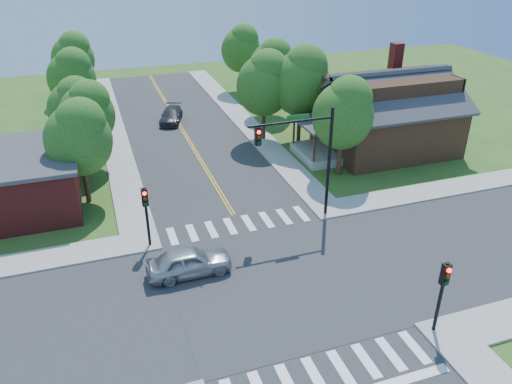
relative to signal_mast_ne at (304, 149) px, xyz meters
name	(u,v)px	position (x,y,z in m)	size (l,w,h in m)	color
ground	(275,284)	(-3.91, -5.59, -4.85)	(100.00, 100.00, 0.00)	#335A1C
road_ns	(275,283)	(-3.91, -5.59, -4.83)	(10.00, 90.00, 0.04)	#2D2D30
road_ew	(275,283)	(-3.91, -5.59, -4.83)	(90.00, 10.00, 0.04)	#2D2D30
intersection_patch	(275,284)	(-3.91, -5.59, -4.85)	(10.20, 10.20, 0.06)	#2D2D30
sidewalk_ne	(379,140)	(11.90, 10.23, -4.78)	(40.00, 40.00, 0.14)	#9E9B93
crosswalk_north	(239,224)	(-3.91, 0.61, -4.80)	(8.85, 2.00, 0.01)	white
crosswalk_south	(328,371)	(-3.91, -11.79, -4.80)	(8.85, 2.00, 0.01)	white
centerline	(275,283)	(-3.91, -5.59, -4.80)	(0.30, 90.00, 0.01)	gold
stop_bar	(399,382)	(-1.41, -13.19, -4.85)	(4.60, 0.45, 0.09)	white
signal_mast_ne	(304,149)	(0.00, 0.00, 0.00)	(5.30, 0.42, 7.20)	black
signal_pole_se	(443,285)	(1.69, -11.21, -2.19)	(0.34, 0.42, 3.80)	black
signal_pole_nw	(146,206)	(-9.51, -0.01, -2.19)	(0.34, 0.42, 3.80)	black
house_ne	(387,110)	(11.19, 8.65, -1.52)	(13.05, 8.80, 7.11)	#341E12
tree_e_a	(344,111)	(5.39, 5.23, 0.08)	(4.42, 4.20, 7.52)	#382314
tree_e_b	(302,79)	(5.26, 12.48, 0.62)	(4.91, 4.67, 8.36)	#382314
tree_e_c	(272,65)	(5.52, 20.12, 0.07)	(4.42, 4.20, 7.52)	#382314
tree_e_d	(242,47)	(5.25, 29.11, 0.06)	(4.41, 4.19, 7.49)	#382314
tree_w_a	(79,136)	(-12.56, 6.87, -0.11)	(4.26, 4.04, 7.24)	#382314
tree_w_b	(75,106)	(-12.72, 14.31, -0.41)	(3.99, 3.79, 6.78)	#382314
tree_w_c	(72,75)	(-12.78, 22.80, -0.07)	(4.30, 4.08, 7.31)	#382314
tree_w_d	(73,56)	(-12.53, 31.01, -0.02)	(4.34, 4.12, 7.37)	#382314
tree_house	(265,82)	(2.47, 13.75, 0.32)	(4.64, 4.41, 7.89)	#382314
tree_bldg	(88,111)	(-11.84, 12.51, -0.35)	(4.04, 3.84, 6.87)	#382314
car_silver	(189,262)	(-7.89, -3.34, -4.09)	(4.50, 1.85, 1.53)	#B6B8BE
car_dgrey	(171,116)	(-4.45, 20.94, -4.20)	(3.12, 4.82, 1.30)	#303336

